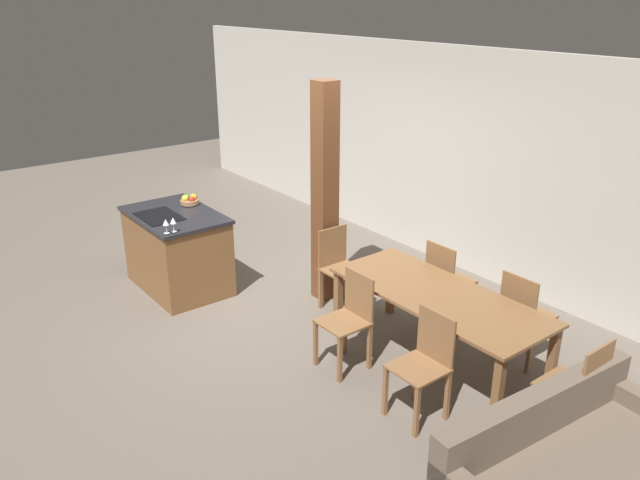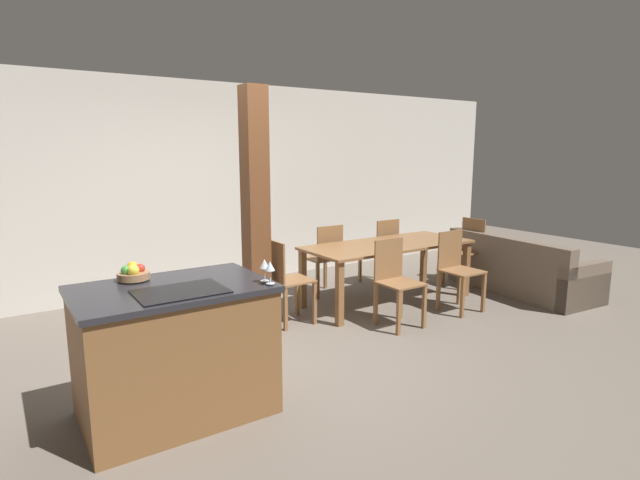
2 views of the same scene
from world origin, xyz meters
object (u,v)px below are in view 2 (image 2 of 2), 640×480
object	(u,v)px
dining_chair_near_left	(396,280)
dining_chair_far_right	(382,249)
dining_chair_far_left	(325,258)
couch	(520,272)
dining_table	(388,251)
dining_chair_foot_end	(467,250)
kitchen_island	(175,350)
dining_chair_head_end	(286,279)
timber_post	(256,212)
wine_glass_middle	(264,265)
fruit_bowl	(133,273)
wine_glass_near	(270,267)
dining_chair_near_right	(457,268)

from	to	relation	value
dining_chair_near_left	dining_chair_far_right	world-z (taller)	same
dining_chair_far_left	couch	size ratio (longest dim) A/B	0.47
dining_table	dining_chair_foot_end	bearing A→B (deg)	-0.00
kitchen_island	dining_chair_foot_end	world-z (taller)	kitchen_island
dining_chair_head_end	timber_post	xyz separation A→B (m)	(-0.31, 0.04, 0.73)
dining_table	couch	xyz separation A→B (m)	(1.74, -0.61, -0.38)
wine_glass_middle	dining_chair_far_right	xyz separation A→B (m)	(2.87, 2.10, -0.57)
dining_chair_far_right	dining_chair_head_end	distance (m)	2.00
dining_chair_near_left	dining_chair_far_left	world-z (taller)	same
dining_table	timber_post	xyz separation A→B (m)	(-1.73, 0.04, 0.58)
dining_chair_far_left	dining_chair_far_right	bearing A→B (deg)	-180.00
dining_chair_near_left	timber_post	xyz separation A→B (m)	(-1.26, 0.70, 0.73)
fruit_bowl	dining_chair_near_left	bearing A→B (deg)	4.76
dining_chair_head_end	dining_chair_foot_end	size ratio (longest dim) A/B	1.00
dining_chair_head_end	dining_table	bearing A→B (deg)	-90.00
dining_chair_foot_end	couch	xyz separation A→B (m)	(0.33, -0.61, -0.23)
dining_table	dining_chair_far_left	xyz separation A→B (m)	(-0.47, 0.66, -0.15)
dining_chair_far_right	couch	world-z (taller)	dining_chair_far_right
wine_glass_near	dining_chair_foot_end	xyz separation A→B (m)	(3.81, 1.52, -0.57)
dining_chair_near_left	dining_chair_far_right	distance (m)	1.62
wine_glass_near	dining_chair_far_right	world-z (taller)	wine_glass_near
wine_glass_middle	dining_chair_near_right	bearing A→B (deg)	15.14
dining_chair_head_end	dining_chair_near_left	bearing A→B (deg)	-125.00
timber_post	kitchen_island	bearing A→B (deg)	-135.59
dining_chair_foot_end	timber_post	size ratio (longest dim) A/B	0.37
dining_chair_far_right	couch	size ratio (longest dim) A/B	0.47
fruit_bowl	wine_glass_middle	size ratio (longest dim) A/B	1.42
dining_table	dining_chair_near_right	world-z (taller)	dining_chair_near_right
dining_table	couch	distance (m)	1.89
timber_post	dining_chair_far_left	bearing A→B (deg)	26.28
kitchen_island	couch	distance (m)	4.74
kitchen_island	dining_table	distance (m)	3.19
dining_chair_head_end	couch	distance (m)	3.23
dining_chair_far_left	timber_post	world-z (taller)	timber_post
wine_glass_near	dining_chair_near_left	xyz separation A→B (m)	(1.93, 0.86, -0.57)
dining_table	dining_chair_far_left	world-z (taller)	dining_chair_far_left
kitchen_island	dining_chair_foot_end	size ratio (longest dim) A/B	1.40
wine_glass_middle	dining_chair_foot_end	bearing A→B (deg)	20.66
kitchen_island	dining_chair_head_end	distance (m)	1.94
wine_glass_middle	dining_chair_foot_end	world-z (taller)	wine_glass_middle
wine_glass_middle	dining_table	size ratio (longest dim) A/B	0.07
dining_chair_near_right	dining_chair_head_end	world-z (taller)	same
timber_post	couch	bearing A→B (deg)	-10.66
wine_glass_near	dining_chair_far_left	xyz separation A→B (m)	(1.93, 2.18, -0.57)
dining_chair_far_right	timber_post	world-z (taller)	timber_post
kitchen_island	fruit_bowl	distance (m)	0.61
kitchen_island	dining_chair_near_left	size ratio (longest dim) A/B	1.40
dining_chair_far_right	couch	bearing A→B (deg)	134.97
fruit_bowl	dining_chair_foot_end	size ratio (longest dim) A/B	0.24
dining_chair_head_end	wine_glass_middle	bearing A→B (deg)	145.68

